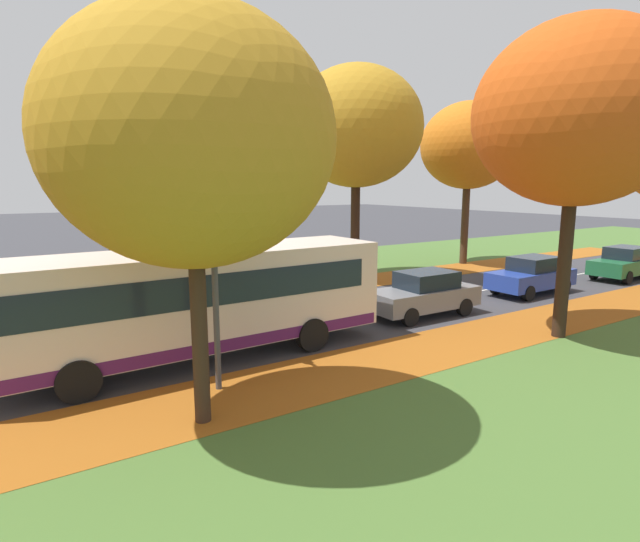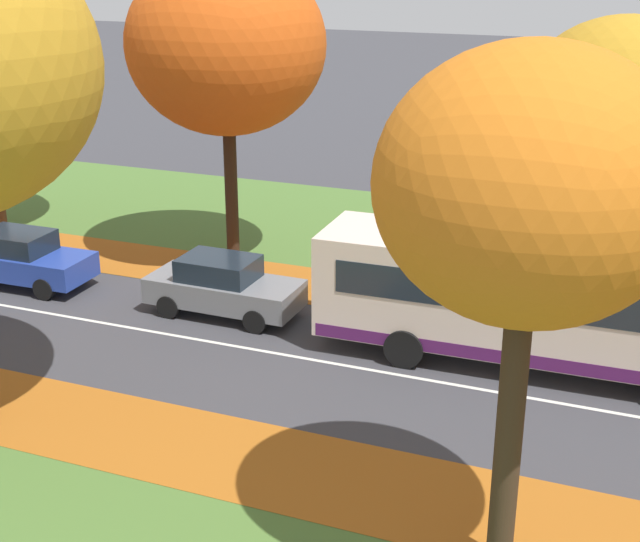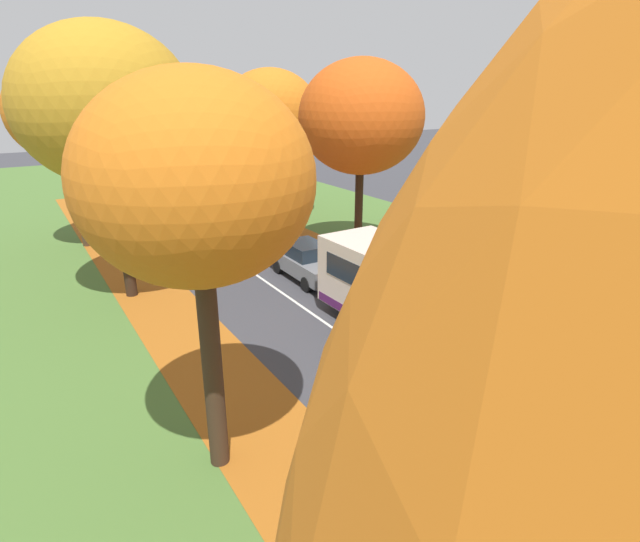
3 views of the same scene
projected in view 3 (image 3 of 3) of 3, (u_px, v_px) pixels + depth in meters
name	position (u px, v px, depth m)	size (l,w,h in m)	color
grass_verge_left	(28.00, 332.00, 17.44)	(12.00, 90.00, 0.01)	#476B2D
leaf_litter_left	(215.00, 372.00, 14.96)	(2.80, 60.00, 0.00)	#9E5619
grass_verge_right	(420.00, 248.00, 26.62)	(12.00, 90.00, 0.01)	#476B2D
leaf_litter_right	(438.00, 305.00, 19.55)	(2.80, 60.00, 0.00)	#9E5619
road_centre_line	(265.00, 281.00, 22.03)	(0.12, 80.00, 0.01)	silver
tree_left_near	(196.00, 182.00, 9.20)	(4.45, 4.45, 8.42)	#382619
tree_left_mid	(106.00, 106.00, 17.99)	(6.39, 6.39, 10.28)	black
tree_left_far	(65.00, 113.00, 24.64)	(5.53, 5.53, 9.40)	#422D1E
tree_right_near	(575.00, 178.00, 14.66)	(5.33, 5.33, 7.94)	#382619
tree_right_mid	(361.00, 118.00, 23.53)	(5.95, 5.95, 9.40)	black
tree_right_far	(271.00, 115.00, 30.67)	(6.10, 6.10, 9.21)	#422D1E
bollard_fourth	(373.00, 479.00, 10.42)	(0.12, 0.12, 0.64)	#4C3823
streetlamp_right	(506.00, 238.00, 15.13)	(1.89, 0.28, 6.00)	#47474C
bus	(446.00, 309.00, 15.14)	(2.84, 10.46, 2.98)	beige
car_grey_lead	(307.00, 261.00, 22.08)	(1.82, 4.22, 1.62)	slate
car_blue_following	(242.00, 228.00, 27.22)	(1.84, 4.23, 1.62)	#233D9E
car_green_third_in_line	(205.00, 204.00, 32.97)	(1.92, 4.27, 1.62)	#1E6038
car_red_fourth_in_line	(174.00, 191.00, 37.05)	(1.88, 4.25, 1.62)	#B21919
car_black_trailing	(149.00, 178.00, 42.74)	(1.84, 4.23, 1.62)	black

